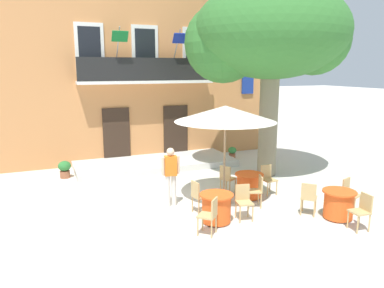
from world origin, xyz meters
TOP-DOWN VIEW (x-y plane):
  - ground_plane at (0.00, 0.00)m, footprint 120.00×120.00m
  - building_facade at (0.75, 6.99)m, footprint 13.00×5.09m
  - entrance_step_platform at (0.75, 3.78)m, footprint 6.29×2.45m
  - plane_tree at (4.12, 1.12)m, footprint 5.65×4.96m
  - cafe_table_near_tree at (0.54, -2.13)m, footprint 0.86×0.86m
  - cafe_chair_near_tree_0 at (0.37, -1.39)m, footprint 0.45×0.45m
  - cafe_chair_near_tree_1 at (0.08, -2.72)m, footprint 0.57×0.57m
  - cafe_chair_near_tree_2 at (1.29, -2.19)m, footprint 0.47×0.47m
  - cafe_table_middle at (2.27, -0.86)m, footprint 0.86×0.86m
  - cafe_chair_middle_0 at (2.08, -1.58)m, footprint 0.51×0.51m
  - cafe_chair_middle_1 at (3.02, -0.74)m, footprint 0.42×0.42m
  - cafe_chair_middle_2 at (1.84, -0.24)m, footprint 0.55×0.55m
  - cafe_table_front at (3.60, -3.14)m, footprint 0.86×0.86m
  - cafe_chair_front_0 at (4.28, -2.81)m, footprint 0.51×0.51m
  - cafe_chair_front_1 at (3.02, -2.65)m, footprint 0.57×0.57m
  - cafe_chair_front_2 at (3.60, -3.89)m, footprint 0.44×0.44m
  - cafe_umbrella at (1.42, -0.87)m, footprint 2.90×2.90m
  - ground_planter_left at (-2.75, 3.52)m, footprint 0.45×0.45m
  - ground_planter_right at (4.24, 3.78)m, footprint 0.37×0.37m
  - pedestrian_near_entrance at (-0.15, -0.60)m, footprint 0.53×0.28m

SIDE VIEW (x-z plane):
  - ground_plane at x=0.00m, z-range 0.00..0.00m
  - entrance_step_platform at x=0.75m, z-range 0.00..0.25m
  - ground_planter_right at x=4.24m, z-range 0.03..0.55m
  - ground_planter_left at x=-2.75m, z-range 0.04..0.66m
  - cafe_table_near_tree at x=0.54m, z-range 0.01..0.77m
  - cafe_table_middle at x=2.27m, z-range 0.01..0.77m
  - cafe_table_front at x=3.60m, z-range 0.01..0.77m
  - cafe_chair_near_tree_0 at x=0.37m, z-range 0.07..0.98m
  - cafe_chair_near_tree_1 at x=0.08m, z-range 0.07..0.98m
  - cafe_chair_near_tree_2 at x=1.29m, z-range 0.07..0.98m
  - cafe_chair_middle_0 at x=2.08m, z-range 0.07..0.98m
  - cafe_chair_middle_1 at x=3.02m, z-range 0.07..0.98m
  - cafe_chair_middle_2 at x=1.84m, z-range 0.07..0.98m
  - cafe_chair_front_0 at x=4.28m, z-range 0.07..0.98m
  - cafe_chair_front_1 at x=3.02m, z-range 0.07..0.98m
  - cafe_chair_front_2 at x=3.60m, z-range 0.07..0.98m
  - pedestrian_near_entrance at x=-0.15m, z-range 0.11..1.82m
  - cafe_umbrella at x=1.42m, z-range 1.19..4.04m
  - building_facade at x=0.75m, z-range 0.00..7.50m
  - plane_tree at x=4.12m, z-range 1.60..8.41m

